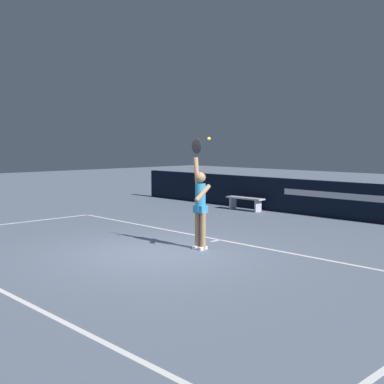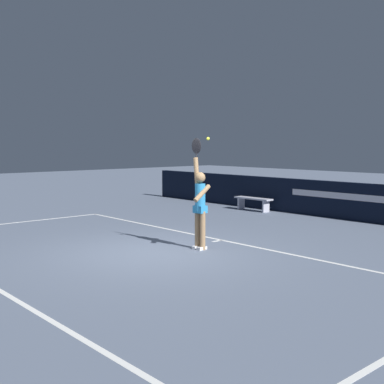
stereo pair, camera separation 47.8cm
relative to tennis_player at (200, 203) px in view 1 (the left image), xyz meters
name	(u,v)px [view 1 (the left image)]	position (x,y,z in m)	size (l,w,h in m)	color
ground_plane	(156,253)	(-0.41, -0.92, -1.01)	(60.00, 60.00, 0.00)	slate
court_lines	(128,258)	(-0.41, -1.66, -1.01)	(11.87, 5.64, 0.00)	white
back_wall	(332,200)	(-0.41, 6.24, -0.44)	(17.49, 0.22, 1.14)	black
tennis_player	(200,203)	(0.00, 0.00, 0.00)	(0.45, 0.48, 2.44)	#9D7953
tennis_ball	(209,139)	(0.35, -0.09, 1.40)	(0.07, 0.07, 0.07)	yellow
courtside_bench_near	(245,200)	(-3.42, 5.62, -0.67)	(1.47, 0.39, 0.45)	#AFB0C0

